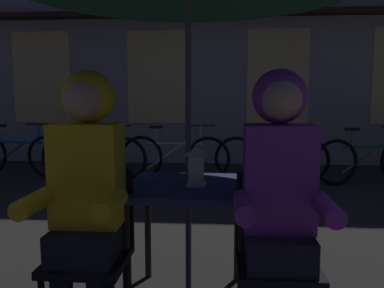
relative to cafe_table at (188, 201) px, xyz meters
name	(u,v)px	position (x,y,z in m)	size (l,w,h in m)	color
cafe_table	(188,201)	(0.00, 0.00, 0.00)	(0.72, 0.72, 0.74)	navy
lantern	(196,165)	(0.05, -0.03, 0.22)	(0.11, 0.11, 0.23)	white
chair_left	(92,244)	(-0.48, -0.37, -0.15)	(0.40, 0.40, 0.87)	black
chair_right	(276,250)	(0.48, -0.37, -0.15)	(0.40, 0.40, 0.87)	black
person_left_hooded	(86,180)	(-0.48, -0.43, 0.21)	(0.45, 0.56, 1.40)	black
person_right_hooded	(279,184)	(0.48, -0.43, 0.21)	(0.45, 0.56, 1.40)	black
bicycle_nearest	(17,155)	(-3.01, 3.65, -0.29)	(1.68, 0.21, 0.84)	black
bicycle_second	(93,157)	(-1.75, 3.52, -0.29)	(1.68, 0.20, 0.84)	black
bicycle_third	(174,157)	(-0.52, 3.62, -0.29)	(1.68, 0.10, 0.84)	black
bicycle_fourth	(271,158)	(0.91, 3.59, -0.29)	(1.68, 0.19, 0.84)	black
bicycle_fifth	(369,160)	(2.29, 3.52, -0.29)	(1.64, 0.45, 0.84)	black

